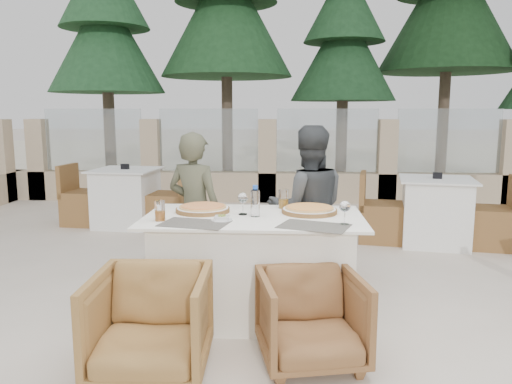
# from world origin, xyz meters

# --- Properties ---
(ground) EXTENTS (80.00, 80.00, 0.00)m
(ground) POSITION_xyz_m (0.00, 0.00, 0.00)
(ground) COLOR beige
(ground) RESTS_ON ground
(sand_patch) EXTENTS (30.00, 16.00, 0.01)m
(sand_patch) POSITION_xyz_m (0.00, 14.00, 0.01)
(sand_patch) COLOR beige
(sand_patch) RESTS_ON ground
(perimeter_wall_far) EXTENTS (10.00, 0.34, 1.60)m
(perimeter_wall_far) POSITION_xyz_m (0.00, 4.80, 0.80)
(perimeter_wall_far) COLOR tan
(perimeter_wall_far) RESTS_ON ground
(pine_far_left) EXTENTS (2.42, 2.42, 5.50)m
(pine_far_left) POSITION_xyz_m (-3.50, 7.00, 2.75)
(pine_far_left) COLOR #224F29
(pine_far_left) RESTS_ON ground
(pine_mid_left) EXTENTS (2.86, 2.86, 6.50)m
(pine_mid_left) POSITION_xyz_m (-1.00, 7.50, 3.25)
(pine_mid_left) COLOR #1E4723
(pine_mid_left) RESTS_ON ground
(pine_centre) EXTENTS (2.20, 2.20, 5.00)m
(pine_centre) POSITION_xyz_m (1.50, 7.20, 2.50)
(pine_centre) COLOR #1C4222
(pine_centre) RESTS_ON ground
(pine_mid_right) EXTENTS (2.99, 2.99, 6.80)m
(pine_mid_right) POSITION_xyz_m (3.80, 7.80, 3.40)
(pine_mid_right) COLOR #163618
(pine_mid_right) RESTS_ON ground
(dining_table) EXTENTS (1.60, 0.90, 0.77)m
(dining_table) POSITION_xyz_m (0.08, -0.08, 0.39)
(dining_table) COLOR white
(dining_table) RESTS_ON ground
(placemat_near_left) EXTENTS (0.50, 0.39, 0.00)m
(placemat_near_left) POSITION_xyz_m (-0.31, -0.35, 0.77)
(placemat_near_left) COLOR #5C574E
(placemat_near_left) RESTS_ON dining_table
(placemat_near_right) EXTENTS (0.53, 0.44, 0.00)m
(placemat_near_right) POSITION_xyz_m (0.50, -0.39, 0.77)
(placemat_near_right) COLOR #5D5950
(placemat_near_right) RESTS_ON dining_table
(pizza_left) EXTENTS (0.54, 0.54, 0.05)m
(pizza_left) POSITION_xyz_m (-0.32, 0.05, 0.80)
(pizza_left) COLOR #D84A1D
(pizza_left) RESTS_ON dining_table
(pizza_right) EXTENTS (0.54, 0.54, 0.05)m
(pizza_right) POSITION_xyz_m (0.49, 0.06, 0.80)
(pizza_right) COLOR orange
(pizza_right) RESTS_ON dining_table
(water_bottle) EXTENTS (0.08, 0.08, 0.23)m
(water_bottle) POSITION_xyz_m (0.09, -0.09, 0.88)
(water_bottle) COLOR #ADC7E3
(water_bottle) RESTS_ON dining_table
(wine_glass_centre) EXTENTS (0.09, 0.09, 0.18)m
(wine_glass_centre) POSITION_xyz_m (-0.00, -0.03, 0.86)
(wine_glass_centre) COLOR silver
(wine_glass_centre) RESTS_ON dining_table
(wine_glass_corner) EXTENTS (0.08, 0.08, 0.18)m
(wine_glass_corner) POSITION_xyz_m (0.71, -0.32, 0.86)
(wine_glass_corner) COLOR silver
(wine_glass_corner) RESTS_ON dining_table
(beer_glass_left) EXTENTS (0.09, 0.09, 0.14)m
(beer_glass_left) POSITION_xyz_m (-0.56, -0.27, 0.84)
(beer_glass_left) COLOR orange
(beer_glass_left) RESTS_ON dining_table
(beer_glass_right) EXTENTS (0.09, 0.09, 0.15)m
(beer_glass_right) POSITION_xyz_m (0.30, 0.23, 0.85)
(beer_glass_right) COLOR orange
(beer_glass_right) RESTS_ON dining_table
(olive_dish) EXTENTS (0.11, 0.11, 0.04)m
(olive_dish) POSITION_xyz_m (-0.13, -0.25, 0.79)
(olive_dish) COLOR silver
(olive_dish) RESTS_ON dining_table
(armchair_far_left) EXTENTS (0.84, 0.85, 0.62)m
(armchair_far_left) POSITION_xyz_m (-0.48, 0.72, 0.31)
(armchair_far_left) COLOR olive
(armchair_far_left) RESTS_ON ground
(armchair_far_right) EXTENTS (0.87, 0.88, 0.62)m
(armchair_far_right) POSITION_xyz_m (0.46, 0.91, 0.31)
(armchair_far_right) COLOR #976337
(armchair_far_right) RESTS_ON ground
(armchair_near_left) EXTENTS (0.68, 0.70, 0.62)m
(armchair_near_left) POSITION_xyz_m (-0.47, -0.95, 0.31)
(armchair_near_left) COLOR olive
(armchair_near_left) RESTS_ON ground
(armchair_near_right) EXTENTS (0.72, 0.73, 0.57)m
(armchair_near_right) POSITION_xyz_m (0.48, -0.77, 0.28)
(armchair_near_right) COLOR brown
(armchair_near_right) RESTS_ON ground
(diner_left) EXTENTS (0.58, 0.48, 1.36)m
(diner_left) POSITION_xyz_m (-0.47, 0.52, 0.68)
(diner_left) COLOR #4B4C37
(diner_left) RESTS_ON ground
(diner_right) EXTENTS (0.75, 0.61, 1.42)m
(diner_right) POSITION_xyz_m (0.50, 0.50, 0.71)
(diner_right) COLOR #3A3D3F
(diner_right) RESTS_ON ground
(bg_table_a) EXTENTS (1.71, 0.97, 0.77)m
(bg_table_a) POSITION_xyz_m (-1.82, 2.83, 0.39)
(bg_table_a) COLOR white
(bg_table_a) RESTS_ON ground
(bg_table_b) EXTENTS (1.76, 1.11, 0.77)m
(bg_table_b) POSITION_xyz_m (2.04, 2.11, 0.39)
(bg_table_b) COLOR white
(bg_table_b) RESTS_ON ground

